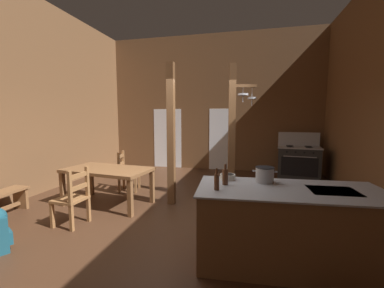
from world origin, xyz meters
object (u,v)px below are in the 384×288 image
ladderback_chair_by_post (127,172)px  dining_table (108,173)px  stockpot_on_counter (265,175)px  bottle_short_on_counter (217,181)px  bottle_tall_on_counter (225,176)px  stove_range (298,162)px  ladderback_chair_near_window (73,198)px  mixing_bowl_on_counter (228,177)px  kitchen_island (288,226)px

ladderback_chair_by_post → dining_table: bearing=-85.2°
stockpot_on_counter → bottle_short_on_counter: size_ratio=1.21×
bottle_short_on_counter → ladderback_chair_by_post: bearing=134.8°
ladderback_chair_by_post → stockpot_on_counter: bearing=-33.8°
bottle_tall_on_counter → bottle_short_on_counter: size_ratio=1.02×
stove_range → stockpot_on_counter: (-1.20, -4.20, 0.55)m
ladderback_chair_near_window → mixing_bowl_on_counter: size_ratio=4.65×
stove_range → ladderback_chair_by_post: size_ratio=1.39×
bottle_tall_on_counter → ladderback_chair_by_post: bearing=138.6°
dining_table → ladderback_chair_by_post: ladderback_chair_by_post is taller
kitchen_island → stove_range: (0.93, 4.42, 0.02)m
ladderback_chair_near_window → dining_table: bearing=89.1°
ladderback_chair_near_window → ladderback_chair_by_post: 1.94m
dining_table → ladderback_chair_near_window: (-0.02, -1.00, -0.20)m
bottle_short_on_counter → dining_table: bearing=147.0°
ladderback_chair_near_window → bottle_short_on_counter: bottle_short_on_counter is taller
mixing_bowl_on_counter → bottle_short_on_counter: (-0.08, -0.51, 0.06)m
mixing_bowl_on_counter → bottle_tall_on_counter: bearing=-91.8°
ladderback_chair_near_window → bottle_tall_on_counter: bearing=-7.2°
ladderback_chair_by_post → stockpot_on_counter: 3.71m
dining_table → ladderback_chair_by_post: 0.97m
kitchen_island → ladderback_chair_by_post: 4.01m
bottle_tall_on_counter → bottle_short_on_counter: (-0.08, -0.25, -0.00)m
kitchen_island → ladderback_chair_near_window: 3.27m
kitchen_island → mixing_bowl_on_counter: (-0.75, 0.26, 0.50)m
stove_range → stockpot_on_counter: 4.40m
kitchen_island → dining_table: bearing=157.9°
mixing_bowl_on_counter → stove_range: bearing=68.0°
ladderback_chair_by_post → mixing_bowl_on_counter: (2.57, -1.99, 0.51)m
stockpot_on_counter → bottle_short_on_counter: 0.73m
bottle_tall_on_counter → stockpot_on_counter: bearing=24.1°
kitchen_island → bottle_tall_on_counter: size_ratio=8.57×
stove_range → ladderback_chair_near_window: bearing=-135.6°
kitchen_island → ladderback_chair_near_window: bearing=174.4°
dining_table → stove_range: bearing=36.7°
dining_table → bottle_short_on_counter: (2.40, -1.56, 0.38)m
dining_table → bottle_short_on_counter: size_ratio=7.07×
kitchen_island → ladderback_chair_by_post: bearing=145.8°
dining_table → bottle_tall_on_counter: bottle_tall_on_counter is taller
ladderback_chair_by_post → mixing_bowl_on_counter: size_ratio=4.65×
dining_table → mixing_bowl_on_counter: mixing_bowl_on_counter is taller
stove_range → ladderback_chair_by_post: (-4.25, -2.16, -0.03)m
ladderback_chair_by_post → bottle_short_on_counter: 3.57m
stove_range → bottle_tall_on_counter: (-1.69, -4.42, 0.55)m
ladderback_chair_by_post → bottle_short_on_counter: size_ratio=3.74×
stove_range → bottle_tall_on_counter: stove_range is taller
ladderback_chair_by_post → bottle_short_on_counter: (2.48, -2.50, 0.58)m
ladderback_chair_near_window → bottle_short_on_counter: size_ratio=3.74×
stove_range → ladderback_chair_by_post: bearing=-153.0°
ladderback_chair_near_window → mixing_bowl_on_counter: mixing_bowl_on_counter is taller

